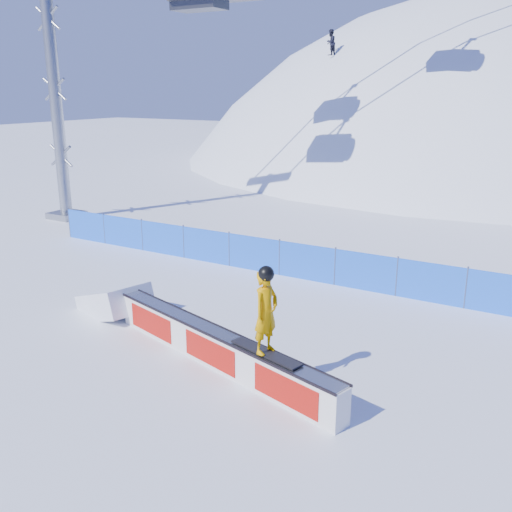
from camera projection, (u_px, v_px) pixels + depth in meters
The scene contains 6 objects.
ground at pixel (232, 327), 15.03m from camera, with size 160.00×160.00×0.00m, color white.
snow_hill at pixel (470, 348), 54.89m from camera, with size 64.00×64.00×64.00m.
safety_fence at pixel (306, 262), 18.58m from camera, with size 22.05×0.05×1.30m.
rail_box at pixel (217, 349), 12.84m from camera, with size 7.00×2.42×0.86m.
snow_ramp at pixel (116, 312), 16.05m from camera, with size 2.02×1.35×0.76m, color white, non-canonical shape.
snowboarder at pixel (266, 311), 11.39m from camera, with size 1.81×0.80×1.87m.
Camera 1 is at (7.56, -11.65, 6.08)m, focal length 40.00 mm.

